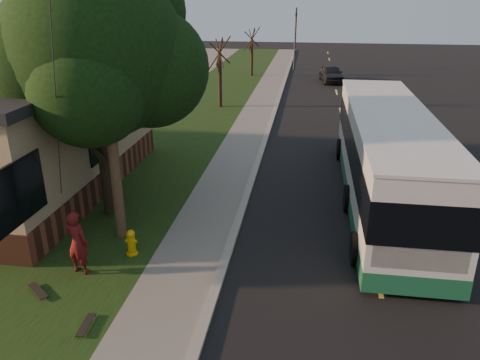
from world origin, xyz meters
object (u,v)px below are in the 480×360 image
fire_hydrant (131,242)px  bare_tree_far (252,52)px  distant_car (331,73)px  bare_tree_near (220,73)px  skateboard_main (86,325)px  dumpster (23,153)px  skateboard_spare (38,291)px  traffic_signal (295,35)px  utility_pole (105,82)px  transit_bus (386,155)px  skateboarder (77,243)px  leafy_tree (99,53)px

fire_hydrant → bare_tree_far: 30.04m
fire_hydrant → distant_car: distant_car is taller
distant_car → bare_tree_near: bearing=-133.0°
skateboard_main → dumpster: (-6.83, 8.82, 0.65)m
fire_hydrant → skateboard_spare: size_ratio=0.96×
bare_tree_near → traffic_signal: bearing=76.0°
bare_tree_near → traffic_signal: 16.52m
utility_pole → skateboard_spare: (-0.91, -3.07, -4.50)m
utility_pole → bare_tree_near: (-0.19, 17.01, -2.48)m
bare_tree_near → traffic_signal: traffic_signal is taller
utility_pole → skateboard_main: size_ratio=11.64×
bare_tree_near → distant_car: size_ratio=1.08×
transit_bus → distant_car: size_ratio=2.94×
transit_bus → distant_car: bearing=92.4°
fire_hydrant → bare_tree_near: size_ratio=0.17×
distant_car → skateboard_spare: bearing=-112.4°
skateboard_spare → transit_bus: bearing=37.7°
utility_pole → skateboarder: bearing=-97.9°
transit_bus → dumpster: 14.11m
skateboard_spare → fire_hydrant: bearing=52.2°
traffic_signal → skateboard_spare: bearing=-97.4°
bare_tree_near → transit_bus: (8.22, -13.18, -0.45)m
bare_tree_far → transit_bus: size_ratio=0.34×
utility_pole → dumpster: bearing=141.7°
leafy_tree → skateboarder: leafy_tree is taller
dumpster → distant_car: 25.98m
leafy_tree → skateboard_spare: 6.91m
fire_hydrant → distant_car: 28.92m
traffic_signal → skateboard_spare: size_ratio=7.12×
leafy_tree → skateboarder: (0.58, -3.69, -4.23)m
leafy_tree → bare_tree_far: bearing=87.5°
leafy_tree → transit_bus: size_ratio=0.66×
bare_tree_near → bare_tree_far: (0.50, 12.00, -0.15)m
utility_pole → dumpster: (-6.02, 4.76, -3.85)m
fire_hydrant → transit_bus: transit_bus is taller
utility_pole → transit_bus: size_ratio=0.77×
skateboard_spare → dumpster: 9.38m
skateboarder → distant_car: size_ratio=0.43×
skateboard_main → traffic_signal: bearing=85.4°
bare_tree_far → skateboard_main: bare_tree_far is taller
bare_tree_far → distant_car: bearing=-14.8°
bare_tree_near → transit_bus: 15.54m
leafy_tree → dumpster: leafy_tree is taller
bare_tree_near → distant_car: bearing=54.8°
transit_bus → skateboarder: transit_bus is taller
fire_hydrant → traffic_signal: traffic_signal is taller
leafy_tree → bare_tree_far: leafy_tree is taller
fire_hydrant → bare_tree_far: bare_tree_far is taller
fire_hydrant → utility_pole: utility_pole is taller
utility_pole → leafy_tree: bearing=117.6°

